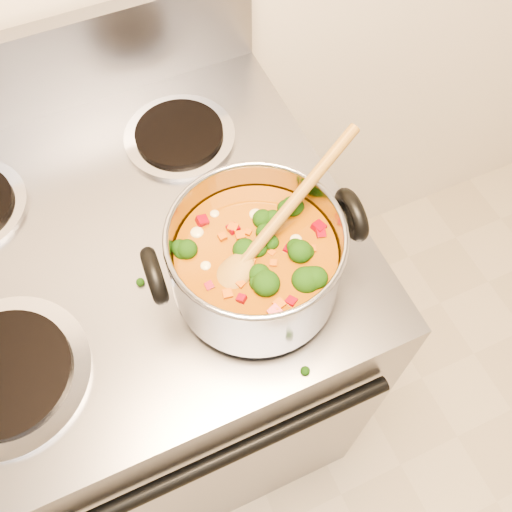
# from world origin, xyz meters

# --- Properties ---
(electric_range) EXTENTS (0.75, 0.68, 1.08)m
(electric_range) POSITION_xyz_m (0.05, 1.16, 0.47)
(electric_range) COLOR gray
(electric_range) RESTS_ON ground
(stockpot) EXTENTS (0.29, 0.23, 0.14)m
(stockpot) POSITION_xyz_m (0.23, 1.00, 1.00)
(stockpot) COLOR #A4A4AC
(stockpot) RESTS_ON electric_range
(wooden_spoon) EXTENTS (0.27, 0.14, 0.10)m
(wooden_spoon) POSITION_xyz_m (0.25, 1.00, 1.04)
(wooden_spoon) COLOR olive
(wooden_spoon) RESTS_ON stockpot
(cooktop_crumbs) EXTENTS (0.20, 0.25, 0.01)m
(cooktop_crumbs) POSITION_xyz_m (0.16, 1.06, 0.92)
(cooktop_crumbs) COLOR black
(cooktop_crumbs) RESTS_ON electric_range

